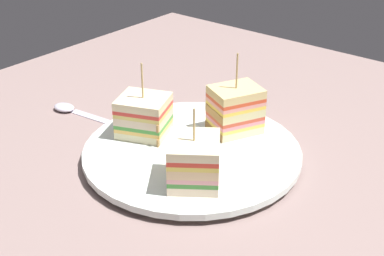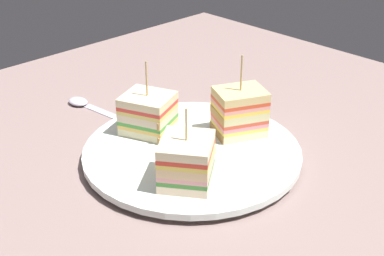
% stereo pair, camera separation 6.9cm
% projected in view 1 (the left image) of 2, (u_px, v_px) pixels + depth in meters
% --- Properties ---
extents(ground_plane, '(0.99, 0.93, 0.02)m').
position_uv_depth(ground_plane, '(192.00, 165.00, 0.71)').
color(ground_plane, gray).
extents(plate, '(0.28, 0.28, 0.02)m').
position_uv_depth(plate, '(192.00, 153.00, 0.71)').
color(plate, white).
rests_on(plate, ground_plane).
extents(sandwich_wedge_0, '(0.09, 0.08, 0.09)m').
position_uv_depth(sandwich_wedge_0, '(194.00, 161.00, 0.62)').
color(sandwich_wedge_0, beige).
rests_on(sandwich_wedge_0, plate).
extents(sandwich_wedge_1, '(0.08, 0.07, 0.11)m').
position_uv_depth(sandwich_wedge_1, '(235.00, 110.00, 0.73)').
color(sandwich_wedge_1, beige).
rests_on(sandwich_wedge_1, plate).
extents(sandwich_wedge_2, '(0.08, 0.08, 0.10)m').
position_uv_depth(sandwich_wedge_2, '(144.00, 116.00, 0.73)').
color(sandwich_wedge_2, beige).
rests_on(sandwich_wedge_2, plate).
extents(chip_pile, '(0.06, 0.07, 0.01)m').
position_uv_depth(chip_pile, '(193.00, 152.00, 0.68)').
color(chip_pile, '#E2D27B').
rests_on(chip_pile, plate).
extents(spoon, '(0.03, 0.13, 0.01)m').
position_uv_depth(spoon, '(72.00, 110.00, 0.83)').
color(spoon, silver).
rests_on(spoon, ground_plane).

